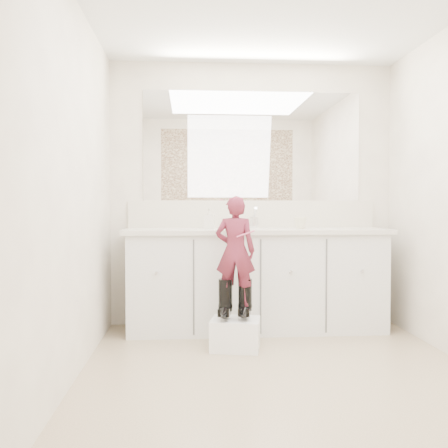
{
  "coord_description": "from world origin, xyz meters",
  "views": [
    {
      "loc": [
        -0.59,
        -3.1,
        1.08
      ],
      "look_at": [
        -0.32,
        0.72,
        0.95
      ],
      "focal_mm": 40.0,
      "sensor_mm": 36.0,
      "label": 1
    }
  ],
  "objects": [
    {
      "name": "boot_right",
      "position": [
        -0.16,
        0.66,
        0.38
      ],
      "size": [
        0.15,
        0.22,
        0.3
      ],
      "primitive_type": null,
      "rotation": [
        0.0,
        0.0,
        -0.2
      ],
      "color": "black",
      "rests_on": "step_stool"
    },
    {
      "name": "wall_front",
      "position": [
        0.0,
        -1.5,
        1.2
      ],
      "size": [
        2.6,
        0.0,
        2.6
      ],
      "primitive_type": "plane",
      "rotation": [
        -1.57,
        0.0,
        0.0
      ],
      "color": "beige",
      "rests_on": "floor"
    },
    {
      "name": "cup",
      "position": [
        0.39,
        1.2,
        0.94
      ],
      "size": [
        0.14,
        0.14,
        0.11
      ],
      "primitive_type": "imported",
      "rotation": [
        0.0,
        0.0,
        -0.34
      ],
      "color": "beige",
      "rests_on": "countertop"
    },
    {
      "name": "mirror",
      "position": [
        0.0,
        1.49,
        1.64
      ],
      "size": [
        2.0,
        0.02,
        1.0
      ],
      "primitive_type": "cube",
      "color": "white",
      "rests_on": "wall_back"
    },
    {
      "name": "dot_panel",
      "position": [
        0.0,
        -1.49,
        1.65
      ],
      "size": [
        2.0,
        0.01,
        1.2
      ],
      "primitive_type": "cube",
      "color": "#472819",
      "rests_on": "wall_front"
    },
    {
      "name": "faucet",
      "position": [
        0.0,
        1.38,
        0.94
      ],
      "size": [
        0.08,
        0.08,
        0.1
      ],
      "primitive_type": "cylinder",
      "color": "silver",
      "rests_on": "countertop"
    },
    {
      "name": "toddler",
      "position": [
        -0.24,
        0.66,
        0.75
      ],
      "size": [
        0.34,
        0.25,
        0.83
      ],
      "primitive_type": "imported",
      "rotation": [
        0.0,
        0.0,
        2.95
      ],
      "color": "#9E304F",
      "rests_on": "step_stool"
    },
    {
      "name": "wall_left",
      "position": [
        -1.3,
        0.0,
        1.2
      ],
      "size": [
        0.0,
        3.0,
        3.0
      ],
      "primitive_type": "plane",
      "rotation": [
        1.57,
        0.0,
        1.57
      ],
      "color": "beige",
      "rests_on": "floor"
    },
    {
      "name": "vanity_cabinet",
      "position": [
        0.0,
        1.23,
        0.42
      ],
      "size": [
        2.2,
        0.55,
        0.85
      ],
      "primitive_type": "cube",
      "color": "silver",
      "rests_on": "floor"
    },
    {
      "name": "countertop",
      "position": [
        0.0,
        1.21,
        0.87
      ],
      "size": [
        2.28,
        0.58,
        0.04
      ],
      "primitive_type": "cube",
      "color": "beige",
      "rests_on": "vanity_cabinet"
    },
    {
      "name": "soap_bottle",
      "position": [
        -0.41,
        1.2,
        0.98
      ],
      "size": [
        0.1,
        0.1,
        0.18
      ],
      "primitive_type": "imported",
      "rotation": [
        0.0,
        0.0,
        -0.27
      ],
      "color": "silver",
      "rests_on": "countertop"
    },
    {
      "name": "toothbrush",
      "position": [
        -0.17,
        0.58,
        0.88
      ],
      "size": [
        0.14,
        0.04,
        0.06
      ],
      "primitive_type": "cylinder",
      "rotation": [
        0.0,
        1.22,
        -0.2
      ],
      "color": "#CA4E74",
      "rests_on": "toddler"
    },
    {
      "name": "step_stool",
      "position": [
        -0.24,
        0.64,
        0.12
      ],
      "size": [
        0.41,
        0.37,
        0.23
      ],
      "primitive_type": "cube",
      "rotation": [
        0.0,
        0.0,
        -0.2
      ],
      "color": "white",
      "rests_on": "floor"
    },
    {
      "name": "backsplash",
      "position": [
        0.0,
        1.49,
        1.02
      ],
      "size": [
        2.28,
        0.03,
        0.25
      ],
      "primitive_type": "cube",
      "color": "beige",
      "rests_on": "countertop"
    },
    {
      "name": "boot_left",
      "position": [
        -0.31,
        0.66,
        0.38
      ],
      "size": [
        0.15,
        0.22,
        0.3
      ],
      "primitive_type": null,
      "rotation": [
        0.0,
        0.0,
        -0.2
      ],
      "color": "black",
      "rests_on": "step_stool"
    },
    {
      "name": "wall_back",
      "position": [
        0.0,
        1.5,
        1.2
      ],
      "size": [
        2.6,
        0.0,
        2.6
      ],
      "primitive_type": "plane",
      "rotation": [
        1.57,
        0.0,
        0.0
      ],
      "color": "beige",
      "rests_on": "floor"
    },
    {
      "name": "floor",
      "position": [
        0.0,
        0.0,
        0.0
      ],
      "size": [
        3.0,
        3.0,
        0.0
      ],
      "primitive_type": "plane",
      "color": "#847256",
      "rests_on": "ground"
    }
  ]
}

